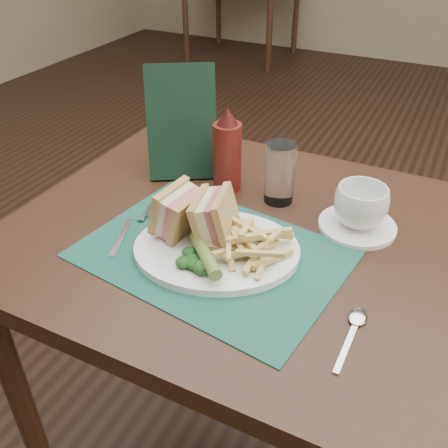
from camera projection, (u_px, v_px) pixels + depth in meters
name	position (u px, v px, depth m)	size (l,w,h in m)	color
floor	(298.00, 331.00, 1.76)	(7.00, 7.00, 0.00)	black
wall_back	(432.00, 65.00, 4.35)	(6.00, 6.00, 0.00)	gray
table_main	(241.00, 359.00, 1.18)	(0.90, 0.75, 0.75)	black
table_bg_left	(242.00, 13.00, 4.37)	(0.90, 0.75, 0.75)	black
placemat	(213.00, 253.00, 0.91)	(0.46, 0.33, 0.00)	#184E40
plate	(217.00, 249.00, 0.90)	(0.30, 0.24, 0.01)	white
sandwich_half_a	(169.00, 208.00, 0.91)	(0.06, 0.09, 0.09)	tan
sandwich_half_b	(204.00, 216.00, 0.89)	(0.06, 0.10, 0.09)	tan
kale_garnish	(203.00, 259.00, 0.85)	(0.11, 0.08, 0.03)	#153A17
pickle_spear	(205.00, 255.00, 0.84)	(0.02, 0.02, 0.12)	#58732C
fries_pile	(252.00, 239.00, 0.87)	(0.18, 0.20, 0.05)	tan
fork	(130.00, 227.00, 0.96)	(0.03, 0.17, 0.01)	silver
spoon	(350.00, 336.00, 0.74)	(0.03, 0.15, 0.01)	silver
saucer	(357.00, 226.00, 0.97)	(0.15, 0.15, 0.01)	white
coffee_cup	(361.00, 206.00, 0.95)	(0.10, 0.10, 0.08)	white
drinking_glass	(280.00, 173.00, 1.02)	(0.06, 0.06, 0.13)	white
ketchup_bottle	(227.00, 150.00, 1.05)	(0.06, 0.06, 0.19)	#57130F
check_presenter	(182.00, 123.00, 1.10)	(0.15, 0.02, 0.25)	black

